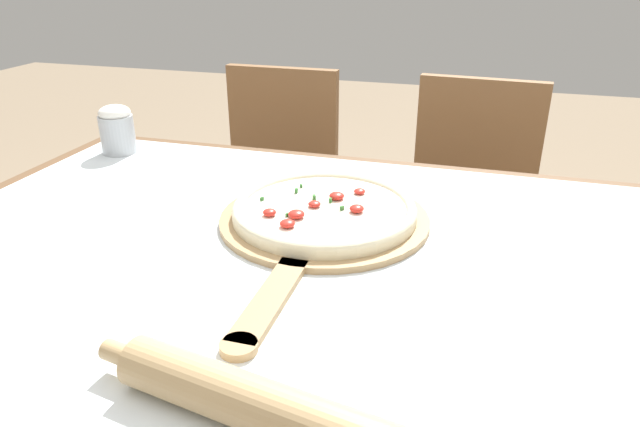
{
  "coord_description": "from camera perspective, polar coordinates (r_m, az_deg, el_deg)",
  "views": [
    {
      "loc": [
        0.31,
        -0.81,
        1.21
      ],
      "look_at": [
        0.04,
        0.09,
        0.78
      ],
      "focal_mm": 32.0,
      "sensor_mm": 36.0,
      "label": 1
    }
  ],
  "objects": [
    {
      "name": "flour_cup",
      "position": [
        1.52,
        -19.66,
        7.97
      ],
      "size": [
        0.08,
        0.08,
        0.12
      ],
      "color": "#B2B7BC",
      "rests_on": "towel_cloth"
    },
    {
      "name": "rolling_pin",
      "position": [
        0.63,
        -5.18,
        -18.91
      ],
      "size": [
        0.45,
        0.12,
        0.06
      ],
      "rotation": [
        0.0,
        0.0,
        -0.17
      ],
      "color": "tan",
      "rests_on": "towel_cloth"
    },
    {
      "name": "chair_left",
      "position": [
        1.93,
        -4.48,
        3.01
      ],
      "size": [
        0.4,
        0.4,
        0.88
      ],
      "rotation": [
        0.0,
        0.0,
        -0.01
      ],
      "color": "brown",
      "rests_on": "ground_plane"
    },
    {
      "name": "pizza",
      "position": [
        1.06,
        0.44,
        0.39
      ],
      "size": [
        0.34,
        0.34,
        0.03
      ],
      "color": "beige",
      "rests_on": "pizza_peel"
    },
    {
      "name": "towel_cloth",
      "position": [
        0.98,
        -4.07,
        -3.63
      ],
      "size": [
        1.33,
        0.96,
        0.0
      ],
      "color": "silver",
      "rests_on": "dining_table"
    },
    {
      "name": "dining_table",
      "position": [
        1.03,
        -3.91,
        -8.38
      ],
      "size": [
        1.41,
        1.04,
        0.75
      ],
      "color": "brown",
      "rests_on": "ground_plane"
    },
    {
      "name": "pizza_peel",
      "position": [
        1.05,
        0.1,
        -1.05
      ],
      "size": [
        0.39,
        0.62,
        0.01
      ],
      "color": "tan",
      "rests_on": "towel_cloth"
    },
    {
      "name": "chair_right",
      "position": [
        1.82,
        14.57,
        0.86
      ],
      "size": [
        0.43,
        0.43,
        0.88
      ],
      "rotation": [
        0.0,
        0.0,
        -0.07
      ],
      "color": "brown",
      "rests_on": "ground_plane"
    }
  ]
}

